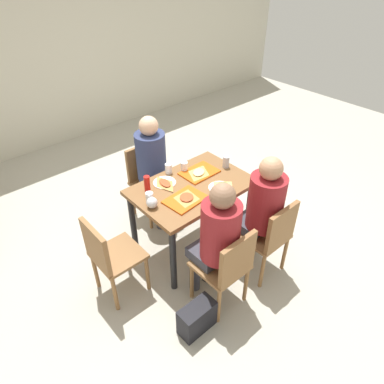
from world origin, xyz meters
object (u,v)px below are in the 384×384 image
(plastic_cup_b, at_px, (218,195))
(pizza_slice_c, at_px, (165,183))
(person_in_red, at_px, (217,235))
(pizza_slice_b, at_px, (199,173))
(soda_can, at_px, (226,162))
(condiment_bottle, at_px, (147,184))
(person_in_brown_jacket, at_px, (262,206))
(paper_plate_near_edge, at_px, (220,188))
(chair_near_right, at_px, (271,235))
(plastic_cup_d, at_px, (184,167))
(handbag, at_px, (197,318))
(chair_near_left, at_px, (227,266))
(chair_left_end, at_px, (109,254))
(pizza_slice_d, at_px, (223,186))
(tray_red_near, at_px, (185,199))
(chair_far_side, at_px, (148,177))
(main_table, at_px, (192,195))
(plastic_cup_c, at_px, (150,197))
(tray_red_far, at_px, (199,172))
(pizza_slice_a, at_px, (187,198))
(foil_bundle, at_px, (152,203))
(paper_plate_center, at_px, (165,182))
(person_far_side, at_px, (153,163))

(plastic_cup_b, bearing_deg, pizza_slice_c, 113.22)
(person_in_red, height_order, pizza_slice_b, person_in_red)
(person_in_red, bearing_deg, soda_can, 40.02)
(condiment_bottle, bearing_deg, plastic_cup_b, -53.20)
(person_in_brown_jacket, relative_size, paper_plate_near_edge, 5.73)
(chair_near_right, distance_m, plastic_cup_d, 1.07)
(handbag, bearing_deg, chair_near_left, 2.66)
(chair_left_end, bearing_deg, handbag, -67.88)
(chair_near_left, height_order, pizza_slice_d, chair_near_left)
(tray_red_near, bearing_deg, condiment_bottle, 116.50)
(chair_far_side, xyz_separation_m, condiment_bottle, (-0.37, -0.55, 0.36))
(tray_red_near, relative_size, pizza_slice_b, 1.35)
(pizza_slice_d, height_order, plastic_cup_d, plastic_cup_d)
(main_table, xyz_separation_m, pizza_slice_b, (0.17, 0.10, 0.14))
(plastic_cup_c, bearing_deg, tray_red_far, 4.98)
(soda_can, bearing_deg, tray_red_near, -167.44)
(chair_near_right, relative_size, tray_red_near, 2.37)
(chair_near_right, bearing_deg, plastic_cup_c, 131.91)
(tray_red_far, bearing_deg, pizza_slice_a, -146.90)
(tray_red_near, bearing_deg, pizza_slice_a, -19.48)
(person_in_brown_jacket, relative_size, pizza_slice_c, 5.32)
(main_table, height_order, pizza_slice_d, pizza_slice_d)
(pizza_slice_a, relative_size, foil_bundle, 2.62)
(pizza_slice_c, relative_size, pizza_slice_d, 1.26)
(plastic_cup_b, bearing_deg, handbag, -145.34)
(handbag, bearing_deg, paper_plate_center, 64.83)
(person_in_red, height_order, pizza_slice_c, person_in_red)
(chair_near_left, xyz_separation_m, tray_red_far, (0.48, 0.87, 0.29))
(tray_red_near, distance_m, pizza_slice_b, 0.44)
(foil_bundle, bearing_deg, pizza_slice_b, 9.96)
(chair_far_side, relative_size, pizza_slice_b, 3.19)
(pizza_slice_d, bearing_deg, paper_plate_center, 130.58)
(chair_near_left, height_order, chair_near_right, same)
(chair_near_left, xyz_separation_m, plastic_cup_c, (-0.17, 0.82, 0.33))
(main_table, height_order, chair_near_right, chair_near_right)
(pizza_slice_d, relative_size, soda_can, 1.54)
(person_far_side, height_order, pizza_slice_c, person_far_side)
(plastic_cup_d, bearing_deg, paper_plate_near_edge, -82.89)
(main_table, xyz_separation_m, tray_red_near, (-0.20, -0.13, 0.12))
(chair_near_right, bearing_deg, condiment_bottle, 123.83)
(person_in_red, distance_m, paper_plate_center, 0.84)
(plastic_cup_d, relative_size, foil_bundle, 1.00)
(pizza_slice_b, bearing_deg, tray_red_near, -148.47)
(person_in_red, distance_m, soda_can, 1.00)
(tray_red_far, height_order, pizza_slice_d, pizza_slice_d)
(chair_near_right, bearing_deg, handbag, -178.98)
(person_far_side, bearing_deg, chair_left_end, -146.78)
(person_far_side, xyz_separation_m, soda_can, (0.48, -0.60, 0.09))
(pizza_slice_a, relative_size, handbag, 0.82)
(pizza_slice_b, relative_size, plastic_cup_d, 2.67)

